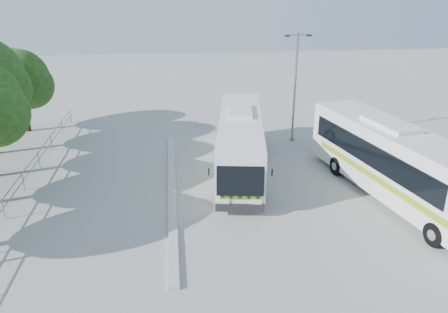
{
  "coord_description": "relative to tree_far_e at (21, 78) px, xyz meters",
  "views": [
    {
      "loc": [
        -2.04,
        -18.73,
        10.17
      ],
      "look_at": [
        0.41,
        1.78,
        1.91
      ],
      "focal_mm": 35.0,
      "sensor_mm": 36.0,
      "label": 1
    }
  ],
  "objects": [
    {
      "name": "lamppost",
      "position": [
        18.63,
        -4.3,
        0.12
      ],
      "size": [
        1.78,
        0.28,
        7.27
      ],
      "rotation": [
        0.0,
        0.0,
        0.06
      ],
      "color": "gray",
      "rests_on": "ground"
    },
    {
      "name": "coach_main",
      "position": [
        14.28,
        -8.9,
        -2.15
      ],
      "size": [
        4.02,
        11.65,
        3.17
      ],
      "rotation": [
        0.0,
        0.0,
        -0.15
      ],
      "color": "silver",
      "rests_on": "ground"
    },
    {
      "name": "railing",
      "position": [
        2.63,
        -9.3,
        -3.15
      ],
      "size": [
        0.06,
        22.0,
        1.0
      ],
      "color": "gray",
      "rests_on": "ground"
    },
    {
      "name": "kerb_divider",
      "position": [
        10.33,
        -11.3,
        -3.81
      ],
      "size": [
        0.4,
        16.0,
        0.15
      ],
      "primitive_type": "cube",
      "color": "#B2B2AD",
      "rests_on": "ground"
    },
    {
      "name": "ground",
      "position": [
        12.63,
        -13.3,
        -3.89
      ],
      "size": [
        100.0,
        100.0,
        0.0
      ],
      "primitive_type": "plane",
      "color": "#9F9F9A",
      "rests_on": "ground"
    },
    {
      "name": "coach_adjacent",
      "position": [
        21.44,
        -13.53,
        -1.95
      ],
      "size": [
        4.89,
        12.98,
        3.53
      ],
      "rotation": [
        0.0,
        0.0,
        0.19
      ],
      "color": "silver",
      "rests_on": "ground"
    },
    {
      "name": "tree_far_e",
      "position": [
        0.0,
        0.0,
        0.0
      ],
      "size": [
        4.54,
        4.28,
        5.92
      ],
      "color": "#382314",
      "rests_on": "ground"
    }
  ]
}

